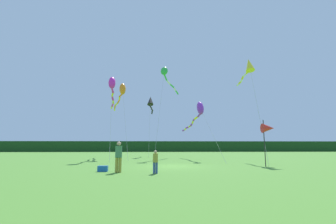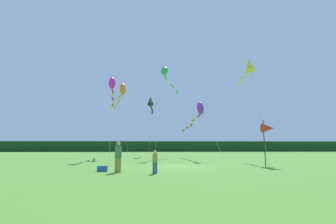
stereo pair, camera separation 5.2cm
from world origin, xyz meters
TOP-DOWN VIEW (x-y plane):
  - ground_plane at (0.00, 0.00)m, footprint 120.00×120.00m
  - distant_treeline at (0.00, 45.00)m, footprint 108.00×3.47m
  - person_adult at (-3.30, -3.93)m, footprint 0.38×0.38m
  - person_child at (-1.19, -4.55)m, footprint 0.28×0.28m
  - cooler_box at (-4.28, -3.38)m, footprint 0.57×0.33m
  - banner_flag_pole at (7.13, -0.65)m, footprint 0.90×0.70m
  - kite_purple at (3.44, 7.92)m, footprint 2.53×11.48m
  - kite_yellow at (8.32, 5.21)m, footprint 1.00×5.88m
  - kite_magenta at (-6.24, 8.43)m, footprint 2.17×10.51m
  - kite_orange at (-5.71, 12.10)m, footprint 3.51×10.25m
  - kite_black at (-2.10, 16.55)m, footprint 0.91×7.37m
  - kite_green at (0.07, 12.12)m, footprint 3.55×10.40m

SIDE VIEW (x-z plane):
  - ground_plane at x=0.00m, z-range 0.00..0.00m
  - cooler_box at x=-4.28m, z-range 0.00..0.33m
  - person_child at x=-1.19m, z-range 0.07..1.33m
  - person_adult at x=-3.30m, z-range 0.10..1.84m
  - distant_treeline at x=0.00m, z-range 0.00..2.70m
  - banner_flag_pole at x=7.13m, z-range 1.06..4.47m
  - kite_purple at x=3.44m, z-range 2.01..8.47m
  - kite_black at x=-2.10m, z-range 3.52..12.47m
  - kite_magenta at x=-6.24m, z-range 3.54..12.82m
  - kite_orange at x=-5.71m, z-range 3.67..13.27m
  - kite_yellow at x=8.32m, z-range 4.36..14.91m
  - kite_green at x=0.07m, z-range 4.87..16.53m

